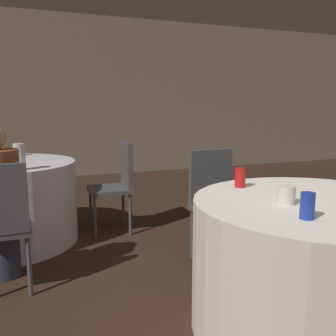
{
  "coord_description": "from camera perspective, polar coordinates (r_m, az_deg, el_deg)",
  "views": [
    {
      "loc": [
        -1.27,
        -1.68,
        1.26
      ],
      "look_at": [
        -0.4,
        0.59,
        0.85
      ],
      "focal_mm": 40.0,
      "sensor_mm": 36.0,
      "label": 1
    }
  ],
  "objects": [
    {
      "name": "soda_can_blue",
      "position": [
        1.81,
        20.48,
        -5.41
      ],
      "size": [
        0.07,
        0.07,
        0.12
      ],
      "color": "#1E38A5",
      "rests_on": "table_near"
    },
    {
      "name": "table_near",
      "position": [
        2.29,
        21.35,
        -13.76
      ],
      "size": [
        1.35,
        1.35,
        0.75
      ],
      "color": "white",
      "rests_on": "ground_plane"
    },
    {
      "name": "bottle_far",
      "position": [
        3.19,
        -21.68,
        1.6
      ],
      "size": [
        0.09,
        0.09,
        0.21
      ],
      "color": "white",
      "rests_on": "table_far"
    },
    {
      "name": "table_far",
      "position": [
        3.75,
        -23.79,
        -4.91
      ],
      "size": [
        1.31,
        1.31,
        0.75
      ],
      "color": "silver",
      "rests_on": "ground_plane"
    },
    {
      "name": "cup_near",
      "position": [
        2.04,
        17.62,
        -3.95
      ],
      "size": [
        0.09,
        0.09,
        0.1
      ],
      "color": "silver",
      "rests_on": "table_near"
    },
    {
      "name": "cup_far",
      "position": [
        4.12,
        -21.91,
        2.48
      ],
      "size": [
        0.08,
        0.08,
        0.11
      ],
      "color": "silver",
      "rests_on": "table_far"
    },
    {
      "name": "soda_can_red",
      "position": [
        2.39,
        10.93,
        -1.46
      ],
      "size": [
        0.07,
        0.07,
        0.12
      ],
      "color": "red",
      "rests_on": "table_near"
    },
    {
      "name": "wall_back",
      "position": [
        6.93,
        -10.6,
        10.55
      ],
      "size": [
        16.0,
        0.06,
        2.8
      ],
      "color": "gray",
      "rests_on": "ground_plane"
    },
    {
      "name": "chair_far_east",
      "position": [
        3.75,
        -7.57,
        -1.58
      ],
      "size": [
        0.42,
        0.42,
        0.9
      ],
      "rotation": [
        0.0,
        0.0,
        1.52
      ],
      "color": "#47474C",
      "rests_on": "ground_plane"
    },
    {
      "name": "chair_near_north",
      "position": [
        3.07,
        7.25,
        -4.07
      ],
      "size": [
        0.41,
        0.42,
        0.9
      ],
      "rotation": [
        0.0,
        0.0,
        -3.11
      ],
      "color": "#47474C",
      "rests_on": "ground_plane"
    },
    {
      "name": "ground_plane",
      "position": [
        2.45,
        14.8,
        -21.62
      ],
      "size": [
        16.0,
        16.0,
        0.0
      ],
      "primitive_type": "plane",
      "color": "#382319"
    }
  ]
}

